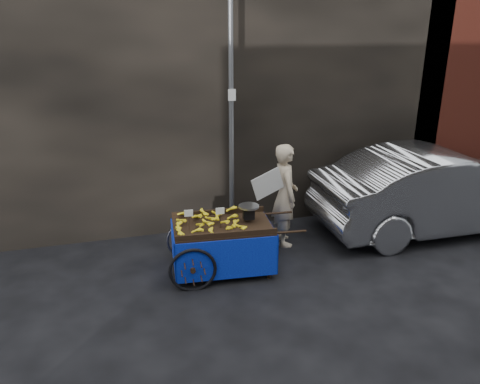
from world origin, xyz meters
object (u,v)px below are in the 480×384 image
object	(u,v)px
vendor	(285,195)
parked_car	(440,190)
banana_cart	(219,230)
plastic_bag	(270,244)

from	to	relation	value
vendor	parked_car	size ratio (longest dim) A/B	0.38
banana_cart	plastic_bag	size ratio (longest dim) A/B	6.56
parked_car	plastic_bag	bearing A→B (deg)	92.43
plastic_bag	parked_car	world-z (taller)	parked_car
vendor	plastic_bag	world-z (taller)	vendor
vendor	plastic_bag	size ratio (longest dim) A/B	5.49
vendor	parked_car	distance (m)	2.82
plastic_bag	parked_car	size ratio (longest dim) A/B	0.07
banana_cart	parked_car	distance (m)	4.08
vendor	parked_car	bearing A→B (deg)	-89.15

